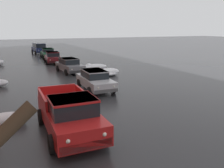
{
  "coord_description": "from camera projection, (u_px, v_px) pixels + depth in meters",
  "views": [
    {
      "loc": [
        -4.1,
        -0.81,
        4.4
      ],
      "look_at": [
        1.42,
        10.97,
        1.31
      ],
      "focal_mm": 38.1,
      "sensor_mm": 36.0,
      "label": 1
    }
  ],
  "objects": [
    {
      "name": "sedan_green_queued_behind_truck",
      "position": [
        48.0,
        53.0,
        35.46
      ],
      "size": [
        2.11,
        4.25,
        1.42
      ],
      "color": "#1E5633",
      "rests_on": "ground"
    },
    {
      "name": "pickup_truck_red_approaching_near_lane",
      "position": [
        70.0,
        114.0,
        9.92
      ],
      "size": [
        2.29,
        5.02,
        1.76
      ],
      "color": "red",
      "rests_on": "ground"
    },
    {
      "name": "sedan_silver_parked_kerbside_close",
      "position": [
        95.0,
        79.0,
        17.16
      ],
      "size": [
        2.0,
        4.32,
        1.42
      ],
      "color": "#B7B7BC",
      "rests_on": "ground"
    },
    {
      "name": "sedan_grey_parked_kerbside_mid",
      "position": [
        70.0,
        65.0,
        23.83
      ],
      "size": [
        2.15,
        4.38,
        1.42
      ],
      "color": "slate",
      "rests_on": "ground"
    },
    {
      "name": "sedan_maroon_parked_far_down_block",
      "position": [
        53.0,
        57.0,
        30.16
      ],
      "size": [
        2.21,
        4.3,
        1.42
      ],
      "color": "maroon",
      "rests_on": "ground"
    },
    {
      "name": "snow_bank_along_left_kerb",
      "position": [
        93.0,
        67.0,
        25.06
      ],
      "size": [
        2.92,
        0.95,
        0.75
      ],
      "color": "white",
      "rests_on": "ground"
    },
    {
      "name": "suv_darkblue_at_far_intersection",
      "position": [
        39.0,
        48.0,
        40.99
      ],
      "size": [
        2.3,
        4.68,
        1.82
      ],
      "color": "navy",
      "rests_on": "ground"
    },
    {
      "name": "snow_bank_near_corner_right",
      "position": [
        105.0,
        73.0,
        22.16
      ],
      "size": [
        2.56,
        1.42,
        0.64
      ],
      "color": "white",
      "rests_on": "ground"
    },
    {
      "name": "snow_bank_mid_block_left",
      "position": [
        5.0,
        119.0,
        10.94
      ],
      "size": [
        1.88,
        0.9,
        0.6
      ],
      "color": "white",
      "rests_on": "ground"
    },
    {
      "name": "snow_bank_far_right_pile",
      "position": [
        108.0,
        72.0,
        22.24
      ],
      "size": [
        2.24,
        1.02,
        0.72
      ],
      "color": "white",
      "rests_on": "ground"
    }
  ]
}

